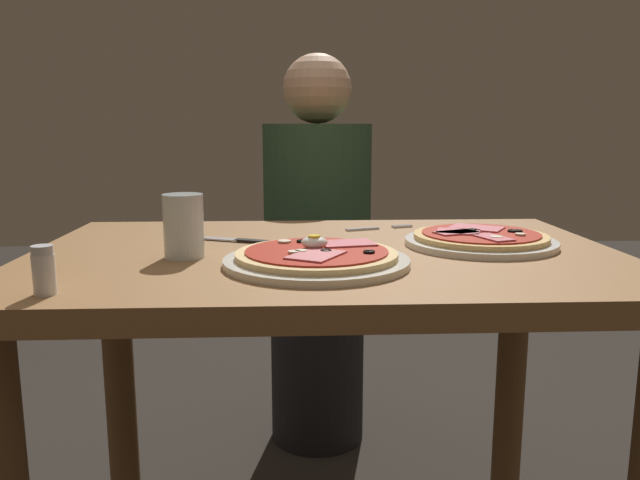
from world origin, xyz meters
name	(u,v)px	position (x,y,z in m)	size (l,w,h in m)	color
dining_table	(325,322)	(0.00, 0.00, 0.61)	(1.06, 0.71, 0.75)	olive
pizza_foreground	(317,258)	(-0.02, -0.13, 0.76)	(0.30, 0.30, 0.05)	silver
pizza_across_left	(480,239)	(0.29, 0.03, 0.76)	(0.28, 0.28, 0.03)	white
water_glass_near	(184,230)	(-0.25, -0.05, 0.80)	(0.07, 0.07, 0.11)	silver
fork	(374,228)	(0.12, 0.22, 0.75)	(0.15, 0.07, 0.00)	silver
knife	(240,240)	(-0.16, 0.09, 0.75)	(0.19, 0.09, 0.01)	silver
salt_shaker	(44,270)	(-0.39, -0.29, 0.78)	(0.03, 0.03, 0.07)	white
diner_person	(317,264)	(0.02, 0.73, 0.56)	(0.32, 0.32, 1.18)	black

